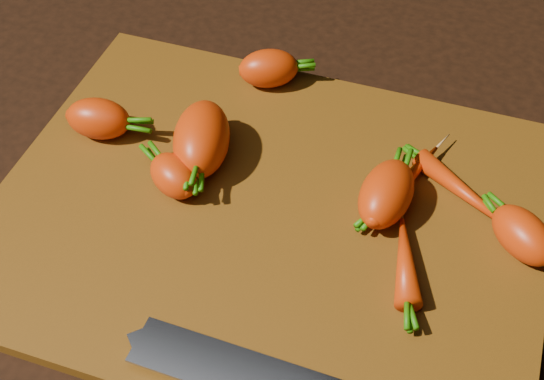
% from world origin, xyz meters
% --- Properties ---
extents(ground, '(2.00, 2.00, 0.01)m').
position_xyz_m(ground, '(0.00, 0.00, -0.01)').
color(ground, black).
extents(cutting_board, '(0.50, 0.40, 0.01)m').
position_xyz_m(cutting_board, '(0.00, 0.00, 0.01)').
color(cutting_board, '#864C0F').
rests_on(cutting_board, ground).
extents(carrot_0, '(0.07, 0.05, 0.04)m').
position_xyz_m(carrot_0, '(-0.19, 0.04, 0.03)').
color(carrot_0, '#C42B00').
rests_on(carrot_0, cutting_board).
extents(carrot_1, '(0.07, 0.06, 0.04)m').
position_xyz_m(carrot_1, '(-0.09, -0.00, 0.03)').
color(carrot_1, '#C42B00').
rests_on(carrot_1, cutting_board).
extents(carrot_2, '(0.08, 0.10, 0.05)m').
position_xyz_m(carrot_2, '(-0.08, 0.04, 0.04)').
color(carrot_2, '#C42B00').
rests_on(carrot_2, cutting_board).
extents(carrot_3, '(0.05, 0.08, 0.05)m').
position_xyz_m(carrot_3, '(0.10, 0.03, 0.03)').
color(carrot_3, '#C42B00').
rests_on(carrot_3, cutting_board).
extents(carrot_4, '(0.07, 0.06, 0.04)m').
position_xyz_m(carrot_4, '(-0.06, 0.17, 0.03)').
color(carrot_4, '#C42B00').
rests_on(carrot_4, cutting_board).
extents(carrot_5, '(0.08, 0.07, 0.04)m').
position_xyz_m(carrot_5, '(0.22, 0.03, 0.03)').
color(carrot_5, '#C42B00').
rests_on(carrot_5, cutting_board).
extents(carrot_6, '(0.06, 0.11, 0.02)m').
position_xyz_m(carrot_6, '(0.11, 0.07, 0.02)').
color(carrot_6, '#C42B00').
rests_on(carrot_6, cutting_board).
extents(carrot_7, '(0.11, 0.08, 0.02)m').
position_xyz_m(carrot_7, '(0.17, 0.07, 0.02)').
color(carrot_7, '#C42B00').
rests_on(carrot_7, cutting_board).
extents(carrot_8, '(0.05, 0.09, 0.02)m').
position_xyz_m(carrot_8, '(0.13, -0.02, 0.02)').
color(carrot_8, '#C42B00').
rests_on(carrot_8, cutting_board).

